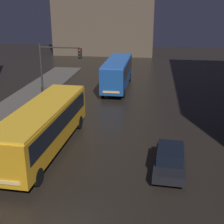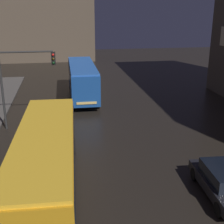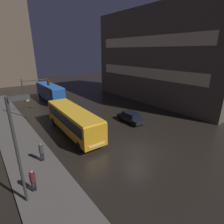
{
  "view_description": "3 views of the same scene",
  "coord_description": "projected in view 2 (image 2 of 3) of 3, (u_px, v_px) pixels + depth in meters",
  "views": [
    {
      "loc": [
        3.62,
        -10.28,
        9.29
      ],
      "look_at": [
        0.9,
        9.54,
        2.21
      ],
      "focal_mm": 50.0,
      "sensor_mm": 36.0,
      "label": 1
    },
    {
      "loc": [
        -2.36,
        -5.6,
        8.41
      ],
      "look_at": [
        0.4,
        11.27,
        2.64
      ],
      "focal_mm": 50.0,
      "sensor_mm": 36.0,
      "label": 2
    },
    {
      "loc": [
        -11.42,
        -10.53,
        9.58
      ],
      "look_at": [
        1.87,
        6.68,
        1.91
      ],
      "focal_mm": 28.0,
      "sensor_mm": 36.0,
      "label": 3
    }
  ],
  "objects": [
    {
      "name": "bus_far",
      "position": [
        82.0,
        77.0,
        29.8
      ],
      "size": [
        2.49,
        9.9,
        3.28
      ],
      "rotation": [
        0.0,
        0.0,
        3.13
      ],
      "color": "#194793",
      "rests_on": "ground"
    },
    {
      "name": "bus_near",
      "position": [
        46.0,
        157.0,
        14.29
      ],
      "size": [
        3.05,
        11.05,
        3.08
      ],
      "rotation": [
        0.0,
        0.0,
        3.1
      ],
      "color": "orange",
      "rests_on": "ground"
    },
    {
      "name": "traffic_light_main",
      "position": [
        21.0,
        74.0,
        21.63
      ],
      "size": [
        3.87,
        0.35,
        5.82
      ],
      "color": "#2D2D2D",
      "rests_on": "ground"
    },
    {
      "name": "car_taxi",
      "position": [
        223.0,
        182.0,
        14.45
      ],
      "size": [
        1.98,
        4.44,
        1.42
      ],
      "rotation": [
        0.0,
        0.0,
        3.08
      ],
      "color": "black",
      "rests_on": "ground"
    }
  ]
}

